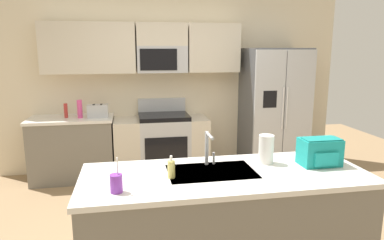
{
  "coord_description": "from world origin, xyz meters",
  "views": [
    {
      "loc": [
        -0.69,
        -3.21,
        1.84
      ],
      "look_at": [
        0.01,
        0.6,
        1.05
      ],
      "focal_mm": 32.77,
      "sensor_mm": 36.0,
      "label": 1
    }
  ],
  "objects_px": {
    "bottle_pink": "(80,109)",
    "sink_faucet": "(208,146)",
    "soap_dispenser": "(171,169)",
    "backpack": "(320,151)",
    "range_oven": "(162,145)",
    "refrigerator": "(274,110)",
    "pepper_mill": "(66,111)",
    "paper_towel_roll": "(266,149)",
    "drink_cup_purple": "(116,183)",
    "toaster": "(98,111)"
  },
  "relations": [
    {
      "from": "bottle_pink",
      "to": "sink_faucet",
      "type": "distance_m",
      "value": 2.62
    },
    {
      "from": "bottle_pink",
      "to": "soap_dispenser",
      "type": "bearing_deg",
      "value": -69.09
    },
    {
      "from": "sink_faucet",
      "to": "backpack",
      "type": "xyz_separation_m",
      "value": [
        0.9,
        -0.15,
        -0.05
      ]
    },
    {
      "from": "range_oven",
      "to": "bottle_pink",
      "type": "xyz_separation_m",
      "value": [
        -1.13,
        -0.06,
        0.58
      ]
    },
    {
      "from": "sink_faucet",
      "to": "refrigerator",
      "type": "bearing_deg",
      "value": 55.67
    },
    {
      "from": "bottle_pink",
      "to": "pepper_mill",
      "type": "bearing_deg",
      "value": 164.74
    },
    {
      "from": "pepper_mill",
      "to": "paper_towel_roll",
      "type": "height_order",
      "value": "paper_towel_roll"
    },
    {
      "from": "bottle_pink",
      "to": "sink_faucet",
      "type": "height_order",
      "value": "sink_faucet"
    },
    {
      "from": "pepper_mill",
      "to": "range_oven",
      "type": "bearing_deg",
      "value": 0.11
    },
    {
      "from": "drink_cup_purple",
      "to": "backpack",
      "type": "bearing_deg",
      "value": 9.49
    },
    {
      "from": "sink_faucet",
      "to": "backpack",
      "type": "bearing_deg",
      "value": -9.53
    },
    {
      "from": "toaster",
      "to": "drink_cup_purple",
      "type": "xyz_separation_m",
      "value": [
        0.33,
        -2.71,
        -0.03
      ]
    },
    {
      "from": "refrigerator",
      "to": "paper_towel_roll",
      "type": "relative_size",
      "value": 7.71
    },
    {
      "from": "toaster",
      "to": "bottle_pink",
      "type": "height_order",
      "value": "bottle_pink"
    },
    {
      "from": "refrigerator",
      "to": "backpack",
      "type": "bearing_deg",
      "value": -104.91
    },
    {
      "from": "soap_dispenser",
      "to": "drink_cup_purple",
      "type": "bearing_deg",
      "value": -152.86
    },
    {
      "from": "range_oven",
      "to": "drink_cup_purple",
      "type": "relative_size",
      "value": 5.56
    },
    {
      "from": "toaster",
      "to": "sink_faucet",
      "type": "distance_m",
      "value": 2.52
    },
    {
      "from": "sink_faucet",
      "to": "soap_dispenser",
      "type": "xyz_separation_m",
      "value": [
        -0.33,
        -0.22,
        -0.1
      ]
    },
    {
      "from": "refrigerator",
      "to": "soap_dispenser",
      "type": "xyz_separation_m",
      "value": [
        -1.88,
        -2.49,
        0.04
      ]
    },
    {
      "from": "range_oven",
      "to": "drink_cup_purple",
      "type": "bearing_deg",
      "value": -101.48
    },
    {
      "from": "drink_cup_purple",
      "to": "soap_dispenser",
      "type": "height_order",
      "value": "drink_cup_purple"
    },
    {
      "from": "refrigerator",
      "to": "drink_cup_purple",
      "type": "relative_size",
      "value": 7.57
    },
    {
      "from": "sink_faucet",
      "to": "drink_cup_purple",
      "type": "xyz_separation_m",
      "value": [
        -0.72,
        -0.42,
        -0.1
      ]
    },
    {
      "from": "refrigerator",
      "to": "paper_towel_roll",
      "type": "bearing_deg",
      "value": -114.79
    },
    {
      "from": "bottle_pink",
      "to": "backpack",
      "type": "xyz_separation_m",
      "value": [
        2.19,
        -2.44,
        -0.01
      ]
    },
    {
      "from": "pepper_mill",
      "to": "toaster",
      "type": "bearing_deg",
      "value": -6.59
    },
    {
      "from": "toaster",
      "to": "backpack",
      "type": "height_order",
      "value": "backpack"
    },
    {
      "from": "bottle_pink",
      "to": "soap_dispenser",
      "type": "relative_size",
      "value": 1.47
    },
    {
      "from": "paper_towel_roll",
      "to": "drink_cup_purple",
      "type": "bearing_deg",
      "value": -161.82
    },
    {
      "from": "toaster",
      "to": "range_oven",
      "type": "bearing_deg",
      "value": 3.39
    },
    {
      "from": "range_oven",
      "to": "soap_dispenser",
      "type": "xyz_separation_m",
      "value": [
        -0.17,
        -2.56,
        0.53
      ]
    },
    {
      "from": "sink_faucet",
      "to": "paper_towel_roll",
      "type": "distance_m",
      "value": 0.49
    },
    {
      "from": "soap_dispenser",
      "to": "paper_towel_roll",
      "type": "distance_m",
      "value": 0.85
    },
    {
      "from": "pepper_mill",
      "to": "sink_faucet",
      "type": "distance_m",
      "value": 2.77
    },
    {
      "from": "refrigerator",
      "to": "drink_cup_purple",
      "type": "xyz_separation_m",
      "value": [
        -2.27,
        -2.69,
        0.04
      ]
    },
    {
      "from": "pepper_mill",
      "to": "bottle_pink",
      "type": "relative_size",
      "value": 0.79
    },
    {
      "from": "pepper_mill",
      "to": "paper_towel_roll",
      "type": "distance_m",
      "value": 3.08
    },
    {
      "from": "range_oven",
      "to": "soap_dispenser",
      "type": "height_order",
      "value": "range_oven"
    },
    {
      "from": "paper_towel_roll",
      "to": "sink_faucet",
      "type": "bearing_deg",
      "value": 177.03
    },
    {
      "from": "refrigerator",
      "to": "paper_towel_roll",
      "type": "distance_m",
      "value": 2.53
    },
    {
      "from": "sink_faucet",
      "to": "paper_towel_roll",
      "type": "xyz_separation_m",
      "value": [
        0.49,
        -0.03,
        -0.05
      ]
    },
    {
      "from": "toaster",
      "to": "bottle_pink",
      "type": "distance_m",
      "value": 0.24
    },
    {
      "from": "refrigerator",
      "to": "pepper_mill",
      "type": "distance_m",
      "value": 3.03
    },
    {
      "from": "refrigerator",
      "to": "backpack",
      "type": "distance_m",
      "value": 2.51
    },
    {
      "from": "toaster",
      "to": "drink_cup_purple",
      "type": "bearing_deg",
      "value": -83.15
    },
    {
      "from": "refrigerator",
      "to": "pepper_mill",
      "type": "relative_size",
      "value": 9.32
    },
    {
      "from": "pepper_mill",
      "to": "drink_cup_purple",
      "type": "relative_size",
      "value": 0.81
    },
    {
      "from": "sink_faucet",
      "to": "toaster",
      "type": "bearing_deg",
      "value": 114.65
    },
    {
      "from": "pepper_mill",
      "to": "bottle_pink",
      "type": "bearing_deg",
      "value": -15.26
    }
  ]
}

